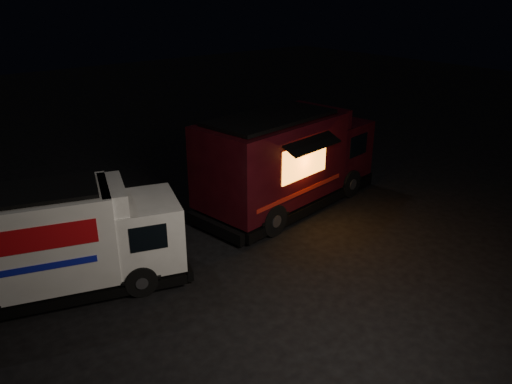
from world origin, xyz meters
name	(u,v)px	position (x,y,z in m)	size (l,w,h in m)	color
ground	(272,275)	(0.00, 0.00, 0.00)	(80.00, 80.00, 0.00)	black
white_truck	(60,240)	(-4.53, 2.85, 1.41)	(6.24, 2.13, 2.83)	white
red_truck	(289,159)	(3.59, 3.29, 1.70)	(7.30, 2.69, 3.40)	#390A10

